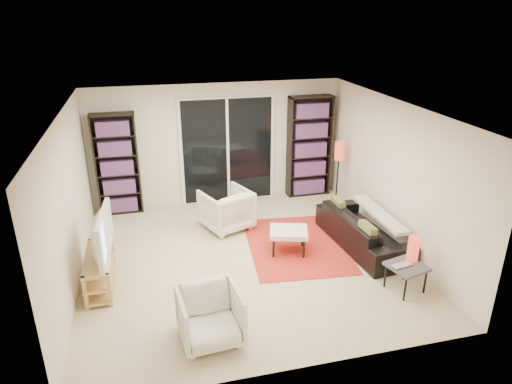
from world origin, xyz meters
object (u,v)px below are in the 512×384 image
bookshelf_right (309,147)px  armchair_back (226,209)px  bookshelf_left (117,165)px  floor_lamp (339,158)px  tv_stand (100,270)px  sofa (363,230)px  armchair_front (210,316)px  side_table (407,268)px  ottoman (289,233)px

bookshelf_right → armchair_back: bookshelf_right is taller
bookshelf_left → bookshelf_right: 3.85m
armchair_back → floor_lamp: size_ratio=0.61×
bookshelf_left → tv_stand: 2.70m
bookshelf_left → armchair_back: 2.29m
bookshelf_left → sofa: size_ratio=0.98×
bookshelf_left → armchair_front: bookshelf_left is taller
floor_lamp → side_table: bearing=-94.8°
tv_stand → sofa: 4.19m
bookshelf_left → armchair_front: 4.31m
bookshelf_right → sofa: 2.52m
bookshelf_left → armchair_back: bearing=-32.7°
armchair_back → bookshelf_right: bearing=-170.4°
bookshelf_right → tv_stand: (-4.09, -2.60, -0.79)m
sofa → ottoman: size_ratio=2.76×
armchair_back → armchair_front: bearing=54.4°
tv_stand → side_table: bearing=-15.4°
bookshelf_right → armchair_front: (-2.73, -4.11, -0.72)m
bookshelf_right → side_table: 3.81m
ottoman → sofa: bearing=-4.4°
bookshelf_left → floor_lamp: 4.26m
bookshelf_left → ottoman: bookshelf_left is taller
sofa → ottoman: bearing=80.8°
tv_stand → armchair_back: bearing=33.8°
sofa → side_table: size_ratio=3.43×
bookshelf_left → sofa: 4.67m
ottoman → tv_stand: bearing=-174.3°
bookshelf_right → side_table: bookshelf_right is taller
sofa → armchair_front: 3.30m
sofa → ottoman: 1.27m
armchair_back → armchair_front: size_ratio=1.10×
bookshelf_right → sofa: (0.09, -2.40, -0.76)m
bookshelf_right → ottoman: bookshelf_right is taller
ottoman → side_table: size_ratio=1.24×
sofa → armchair_back: armchair_back is taller
tv_stand → side_table: 4.34m
bookshelf_left → side_table: bookshelf_left is taller
armchair_back → sofa: bearing=128.6°
armchair_front → side_table: (2.83, 0.36, 0.02)m
sofa → floor_lamp: bearing=-13.3°
bookshelf_left → side_table: size_ratio=3.37×
armchair_front → side_table: armchair_front is taller
bookshelf_right → armchair_front: bearing=-123.6°
bookshelf_left → ottoman: size_ratio=2.72×
tv_stand → ottoman: 2.93m
armchair_front → ottoman: armchair_front is taller
armchair_front → bookshelf_right: bearing=51.3°
armchair_back → side_table: bearing=107.9°
sofa → side_table: 1.34m
sofa → armchair_back: (-2.09, 1.21, 0.08)m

